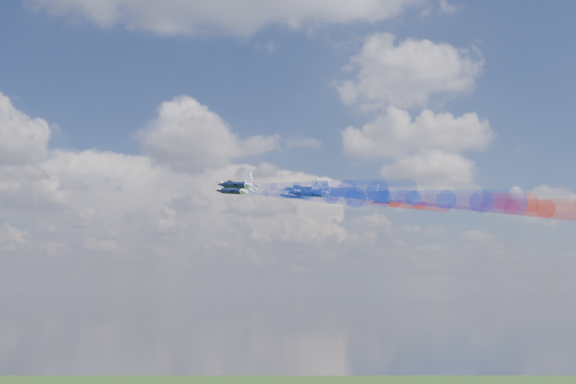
# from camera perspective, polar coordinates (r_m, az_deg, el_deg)

# --- Properties ---
(jet_lead) EXTENTS (17.64, 17.70, 6.00)m
(jet_lead) POSITION_cam_1_polar(r_m,az_deg,el_deg) (176.00, -4.60, 0.31)
(jet_lead) COLOR black
(trail_lead) EXTENTS (33.87, 33.24, 10.76)m
(trail_lead) POSITION_cam_1_polar(r_m,az_deg,el_deg) (155.13, 1.55, 0.06)
(trail_lead) COLOR white
(jet_inner_left) EXTENTS (17.64, 17.70, 6.00)m
(jet_inner_left) POSITION_cam_1_polar(r_m,az_deg,el_deg) (156.91, -5.14, 0.08)
(jet_inner_left) COLOR black
(trail_inner_left) EXTENTS (33.87, 33.24, 10.76)m
(trail_inner_left) POSITION_cam_1_polar(r_m,az_deg,el_deg) (136.00, 1.79, -0.23)
(trail_inner_left) COLOR blue
(jet_inner_right) EXTENTS (17.64, 17.70, 6.00)m
(jet_inner_right) POSITION_cam_1_polar(r_m,az_deg,el_deg) (172.96, 0.74, -0.34)
(jet_inner_right) COLOR black
(trail_inner_right) EXTENTS (33.87, 33.24, 10.76)m
(trail_inner_right) POSITION_cam_1_polar(r_m,az_deg,el_deg) (153.98, 7.67, -0.67)
(trail_inner_right) COLOR red
(jet_outer_left) EXTENTS (17.64, 17.70, 6.00)m
(jet_outer_left) POSITION_cam_1_polar(r_m,az_deg,el_deg) (141.79, -4.81, 0.64)
(jet_outer_left) COLOR black
(trail_outer_left) EXTENTS (33.87, 33.24, 10.76)m
(trail_outer_left) POSITION_cam_1_polar(r_m,az_deg,el_deg) (121.10, 3.04, 0.39)
(trail_outer_left) COLOR blue
(jet_center_third) EXTENTS (17.64, 17.70, 6.00)m
(jet_center_third) POSITION_cam_1_polar(r_m,az_deg,el_deg) (154.79, 1.34, 0.24)
(jet_center_third) COLOR black
(trail_center_third) EXTENTS (33.87, 33.24, 10.76)m
(trail_center_third) POSITION_cam_1_polar(r_m,az_deg,el_deg) (136.17, 9.27, -0.05)
(trail_center_third) COLOR white
(jet_outer_right) EXTENTS (17.64, 17.70, 6.00)m
(jet_outer_right) POSITION_cam_1_polar(r_m,az_deg,el_deg) (171.24, 6.92, -0.29)
(jet_outer_right) COLOR black
(trail_outer_right) EXTENTS (33.87, 33.24, 10.76)m
(trail_outer_right) POSITION_cam_1_polar(r_m,az_deg,el_deg) (154.63, 14.59, -0.60)
(trail_outer_right) COLOR red
(jet_rear_left) EXTENTS (17.64, 17.70, 6.00)m
(jet_rear_left) POSITION_cam_1_polar(r_m,az_deg,el_deg) (136.02, 2.10, -0.11)
(jet_rear_left) COLOR black
(trail_rear_left) EXTENTS (33.87, 33.24, 10.76)m
(trail_rear_left) POSITION_cam_1_polar(r_m,az_deg,el_deg) (117.91, 11.40, -0.50)
(trail_rear_left) COLOR blue
(jet_rear_right) EXTENTS (17.64, 17.70, 6.00)m
(jet_rear_right) POSITION_cam_1_polar(r_m,az_deg,el_deg) (152.46, 8.32, -0.75)
(jet_rear_right) COLOR black
(trail_rear_right) EXTENTS (33.87, 33.24, 10.76)m
(trail_rear_right) POSITION_cam_1_polar(r_m,az_deg,el_deg) (136.62, 17.19, -1.16)
(trail_rear_right) COLOR red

